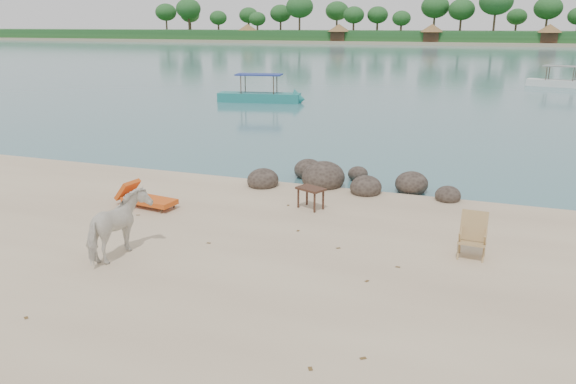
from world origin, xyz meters
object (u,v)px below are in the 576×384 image
Objects in this scene: boat_near at (259,79)px; lounge_chair at (149,198)px; boulders at (339,181)px; side_table at (311,199)px; deck_chair at (473,238)px; cow at (119,228)px.

lounge_chair is at bearing -85.21° from boat_near.
boat_near is at bearing 119.57° from boulders.
side_table is 0.38× the size of lounge_chair.
deck_chair is at bearing -67.48° from boat_near.
boulders is 5.94m from deck_chair.
boat_near is (-6.86, 24.08, 0.74)m from cow.
cow is 0.87× the size of lounge_chair.
lounge_chair is (-4.23, -3.74, 0.10)m from boulders.
cow is at bearing -59.20° from lounge_chair.
boat_near reaches higher than lounge_chair.
deck_chair is at bearing -1.22° from side_table.
side_table is 4.30m from lounge_chair.
deck_chair reaches higher than side_table.
lounge_chair is at bearing -137.79° from side_table.
cow is 1.73× the size of deck_chair.
boat_near reaches higher than boulders.
cow is at bearing -157.12° from deck_chair.
lounge_chair is (-1.31, 3.08, -0.41)m from cow.
boat_near is (-5.56, 21.00, 1.14)m from lounge_chair.
boulders is 1.07× the size of boat_near.
deck_chair is at bearing -47.46° from boulders.
boulders is at bearing 110.77° from side_table.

